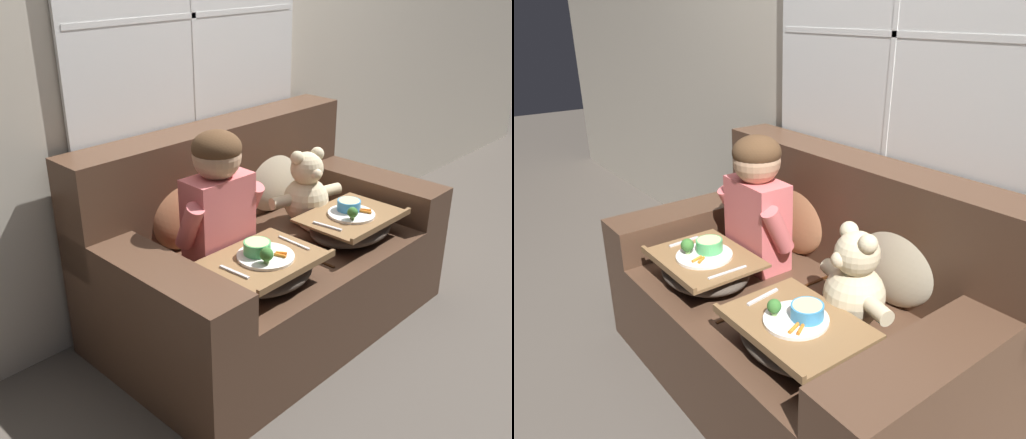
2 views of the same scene
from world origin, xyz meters
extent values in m
plane|color=#4C443D|center=(0.00, 0.00, 0.00)|extent=(14.00, 14.00, 0.00)
cube|color=beige|center=(0.00, 0.54, 1.30)|extent=(8.00, 0.05, 2.60)
cube|color=white|center=(0.00, 0.50, 1.40)|extent=(1.36, 0.02, 1.18)
cube|color=black|center=(0.00, 0.50, 1.40)|extent=(1.31, 0.01, 1.13)
cube|color=white|center=(0.00, 0.49, 1.40)|extent=(0.02, 0.02, 1.13)
cube|color=white|center=(0.00, 0.49, 1.40)|extent=(1.31, 0.02, 0.02)
cube|color=#4C3323|center=(0.00, 0.00, 0.22)|extent=(1.60, 0.95, 0.43)
cube|color=#4C3323|center=(0.00, 0.36, 0.68)|extent=(1.60, 0.22, 0.49)
cube|color=#4C3323|center=(-0.69, 0.00, 0.52)|extent=(0.22, 0.95, 0.17)
cube|color=#4C3323|center=(0.69, 0.00, 0.52)|extent=(0.22, 0.95, 0.17)
cube|color=#32190A|center=(0.00, -0.02, 0.43)|extent=(0.01, 0.69, 0.01)
ellipsoid|color=#B2754C|center=(-0.29, 0.28, 0.62)|extent=(0.40, 0.19, 0.42)
ellipsoid|color=#C1B293|center=(0.29, 0.28, 0.62)|extent=(0.39, 0.19, 0.41)
cube|color=#DB6666|center=(-0.29, 0.04, 0.63)|extent=(0.29, 0.17, 0.39)
sphere|color=tan|center=(-0.29, 0.04, 0.91)|extent=(0.20, 0.20, 0.20)
ellipsoid|color=#4C331E|center=(-0.29, 0.04, 0.94)|extent=(0.21, 0.21, 0.14)
cylinder|color=#DB6666|center=(-0.46, 0.03, 0.66)|extent=(0.08, 0.16, 0.22)
cylinder|color=#DB6666|center=(-0.12, 0.02, 0.66)|extent=(0.08, 0.16, 0.22)
sphere|color=beige|center=(0.29, 0.04, 0.54)|extent=(0.22, 0.22, 0.22)
sphere|color=beige|center=(0.29, 0.04, 0.71)|extent=(0.16, 0.16, 0.16)
sphere|color=beige|center=(0.23, 0.05, 0.77)|extent=(0.07, 0.07, 0.07)
sphere|color=beige|center=(0.35, 0.02, 0.77)|extent=(0.07, 0.07, 0.07)
sphere|color=beige|center=(0.27, -0.03, 0.70)|extent=(0.06, 0.06, 0.06)
sphere|color=black|center=(0.27, -0.05, 0.70)|extent=(0.02, 0.02, 0.02)
cylinder|color=beige|center=(0.15, 0.07, 0.57)|extent=(0.12, 0.08, 0.06)
cylinder|color=beige|center=(0.43, 0.00, 0.57)|extent=(0.12, 0.08, 0.06)
cylinder|color=beige|center=(0.21, -0.06, 0.46)|extent=(0.08, 0.11, 0.06)
cylinder|color=beige|center=(0.31, -0.08, 0.46)|extent=(0.08, 0.11, 0.06)
ellipsoid|color=#473D33|center=(-0.29, -0.23, 0.48)|extent=(0.43, 0.34, 0.10)
cube|color=brown|center=(-0.29, -0.23, 0.54)|extent=(0.45, 0.36, 0.01)
cube|color=brown|center=(-0.29, -0.40, 0.55)|extent=(0.45, 0.02, 0.02)
cylinder|color=white|center=(-0.29, -0.23, 0.55)|extent=(0.23, 0.23, 0.01)
cylinder|color=#4CAD60|center=(-0.30, -0.20, 0.58)|extent=(0.11, 0.11, 0.05)
cylinder|color=#E5D189|center=(-0.30, -0.20, 0.60)|extent=(0.10, 0.10, 0.01)
sphere|color=#38702D|center=(-0.34, -0.28, 0.60)|extent=(0.05, 0.05, 0.05)
cylinder|color=#7A9E56|center=(-0.34, -0.28, 0.57)|extent=(0.02, 0.02, 0.02)
cylinder|color=orange|center=(-0.26, -0.29, 0.56)|extent=(0.03, 0.05, 0.01)
cylinder|color=orange|center=(-0.24, -0.28, 0.56)|extent=(0.04, 0.04, 0.01)
cube|color=silver|center=(-0.46, -0.23, 0.55)|extent=(0.02, 0.14, 0.01)
cube|color=silver|center=(-0.12, -0.23, 0.55)|extent=(0.02, 0.17, 0.01)
ellipsoid|color=#473D33|center=(0.29, -0.23, 0.48)|extent=(0.44, 0.33, 0.10)
cube|color=brown|center=(0.29, -0.23, 0.54)|extent=(0.46, 0.35, 0.01)
cube|color=brown|center=(0.29, -0.40, 0.55)|extent=(0.46, 0.02, 0.02)
cylinder|color=white|center=(0.29, -0.23, 0.55)|extent=(0.22, 0.22, 0.01)
cylinder|color=#3889C1|center=(0.31, -0.20, 0.58)|extent=(0.11, 0.11, 0.05)
cylinder|color=#E5D189|center=(0.31, -0.20, 0.60)|extent=(0.10, 0.10, 0.01)
sphere|color=#38702D|center=(0.23, -0.28, 0.59)|extent=(0.05, 0.05, 0.05)
cylinder|color=#7A9E56|center=(0.23, -0.28, 0.57)|extent=(0.02, 0.02, 0.02)
cylinder|color=orange|center=(0.33, -0.27, 0.56)|extent=(0.03, 0.07, 0.01)
cylinder|color=orange|center=(0.35, -0.26, 0.56)|extent=(0.04, 0.06, 0.01)
cube|color=silver|center=(0.11, -0.23, 0.55)|extent=(0.03, 0.14, 0.01)
camera|label=1|loc=(-1.84, -1.67, 1.66)|focal=42.00mm
camera|label=2|loc=(1.32, -1.14, 1.48)|focal=35.00mm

